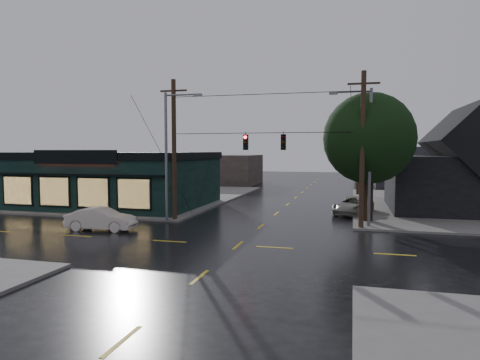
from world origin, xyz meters
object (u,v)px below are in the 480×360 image
(corner_tree, at_px, (369,139))
(utility_pole_ne, at_px, (361,230))
(utility_pole_nw, at_px, (175,221))
(suv_silver, at_px, (353,206))
(sedan_cream, at_px, (101,219))

(corner_tree, bearing_deg, utility_pole_ne, -99.83)
(corner_tree, xyz_separation_m, utility_pole_ne, (-0.50, -2.89, -5.94))
(utility_pole_nw, bearing_deg, suv_silver, 28.43)
(corner_tree, distance_m, sedan_cream, 18.94)
(corner_tree, distance_m, utility_pole_nw, 15.03)
(utility_pole_nw, relative_size, utility_pole_ne, 1.00)
(utility_pole_nw, height_order, utility_pole_ne, same)
(corner_tree, bearing_deg, utility_pole_nw, -167.94)
(sedan_cream, bearing_deg, corner_tree, -71.76)
(corner_tree, height_order, sedan_cream, corner_tree)
(utility_pole_ne, relative_size, sedan_cream, 2.29)
(utility_pole_nw, distance_m, sedan_cream, 5.56)
(corner_tree, relative_size, utility_pole_nw, 0.89)
(corner_tree, height_order, utility_pole_ne, corner_tree)
(utility_pole_nw, height_order, suv_silver, utility_pole_nw)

